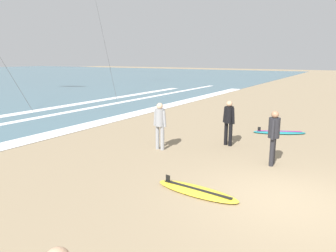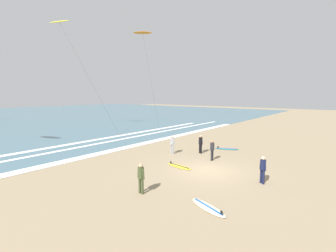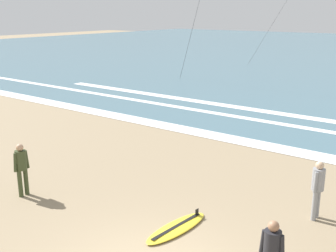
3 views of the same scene
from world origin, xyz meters
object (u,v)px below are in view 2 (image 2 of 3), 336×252
at_px(surfboard_foreground_flat, 179,166).
at_px(kite_orange_low_near, 143,33).
at_px(surfer_left_near, 141,176).
at_px(surfboard_right_spare, 208,207).
at_px(surfboard_left_pile, 227,149).
at_px(surfer_right_near, 212,148).
at_px(surfer_background_far, 263,167).
at_px(surfer_mid_group, 172,143).
at_px(kite_yellow_mid_center, 59,22).
at_px(surfer_left_far, 201,142).

xyz_separation_m(surfboard_foreground_flat, kite_orange_low_near, (16.57, 20.18, 15.52)).
distance_m(surfer_left_near, surfboard_right_spare, 3.67).
height_order(surfboard_right_spare, surfboard_left_pile, same).
bearing_deg(surfer_right_near, surfer_background_far, -117.52).
bearing_deg(surfer_left_near, surfer_background_far, -39.47).
height_order(surfer_background_far, surfboard_right_spare, surfer_background_far).
height_order(surfer_right_near, surfer_mid_group, same).
bearing_deg(kite_yellow_mid_center, surfboard_left_pile, -79.90).
bearing_deg(surfboard_foreground_flat, surfboard_right_spare, -131.16).
bearing_deg(surfboard_right_spare, kite_orange_low_near, 50.28).
bearing_deg(surfer_right_near, surfer_left_near, -179.38).
distance_m(kite_orange_low_near, kite_yellow_mid_center, 13.67).
relative_size(surfboard_right_spare, kite_orange_low_near, 0.14).
height_order(surfer_mid_group, surfboard_left_pile, surfer_mid_group).
distance_m(surfboard_left_pile, kite_orange_low_near, 27.39).
bearing_deg(kite_orange_low_near, surfboard_right_spare, -129.72).
height_order(surfer_left_near, surfboard_foreground_flat, surfer_left_near).
bearing_deg(surfboard_foreground_flat, kite_yellow_mid_center, 82.10).
bearing_deg(surfboard_right_spare, surfer_mid_group, 47.68).
bearing_deg(surfboard_left_pile, surfboard_foreground_flat, 177.53).
bearing_deg(surfboard_right_spare, surfer_background_far, -11.74).
xyz_separation_m(surfer_background_far, surfboard_foreground_flat, (-0.56, 5.50, -0.91)).
xyz_separation_m(surfer_left_far, surfer_mid_group, (-1.69, 1.79, 0.00)).
relative_size(kite_orange_low_near, kite_yellow_mid_center, 1.06).
height_order(surfer_right_near, kite_orange_low_near, kite_orange_low_near).
xyz_separation_m(surfer_right_near, kite_yellow_mid_center, (0.19, 23.26, 13.68)).
height_order(surfboard_left_pile, kite_orange_low_near, kite_orange_low_near).
xyz_separation_m(surfer_left_near, surfboard_left_pile, (11.89, 0.79, -0.91)).
relative_size(surfer_right_near, surfer_left_near, 1.00).
bearing_deg(surfer_mid_group, kite_orange_low_near, 51.41).
distance_m(surfer_left_far, kite_yellow_mid_center, 25.42).
distance_m(surfer_right_near, surfboard_left_pile, 4.36).
distance_m(surfboard_right_spare, kite_orange_low_near, 35.71).
relative_size(surfer_background_far, kite_orange_low_near, 0.10).
bearing_deg(surfboard_left_pile, surfboard_right_spare, -159.04).
bearing_deg(surfboard_right_spare, kite_yellow_mid_center, 75.22).
height_order(surfer_background_far, surfer_mid_group, same).
height_order(surfboard_right_spare, kite_orange_low_near, kite_orange_low_near).
relative_size(surfer_mid_group, kite_orange_low_near, 0.10).
height_order(surfer_mid_group, surfboard_foreground_flat, surfer_mid_group).
distance_m(surfer_background_far, surfboard_right_spare, 4.73).
height_order(surfer_right_near, kite_yellow_mid_center, kite_yellow_mid_center).
bearing_deg(surfer_mid_group, surfboard_left_pile, -33.03).
distance_m(surfer_mid_group, kite_orange_low_near, 26.78).
bearing_deg(surfer_left_near, surfer_left_far, 12.14).
height_order(surfer_left_near, kite_orange_low_near, kite_orange_low_near).
bearing_deg(surfboard_left_pile, kite_orange_low_near, 65.22).
bearing_deg(surfboard_right_spare, surfboard_foreground_flat, 48.84).
height_order(surfer_left_near, surfboard_right_spare, surfer_left_near).
bearing_deg(surfboard_right_spare, surfer_left_far, 33.26).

